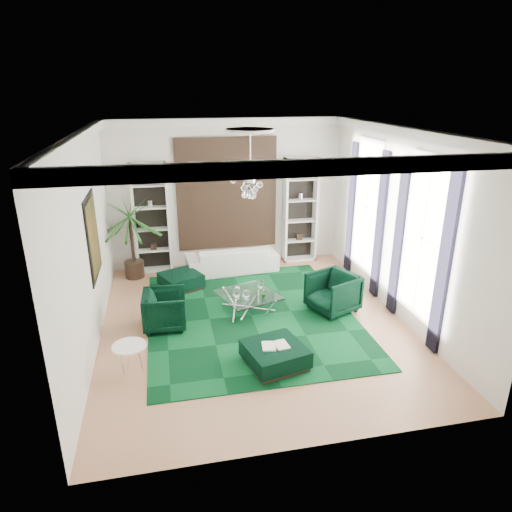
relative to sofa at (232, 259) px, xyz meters
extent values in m
cube|color=tan|center=(0.00, -2.85, -0.35)|extent=(6.00, 7.00, 0.02)
cube|color=white|center=(0.00, -2.85, 3.47)|extent=(6.00, 7.00, 0.02)
cube|color=silver|center=(0.00, 0.66, 1.56)|extent=(6.00, 0.02, 3.80)
cube|color=silver|center=(0.00, -6.36, 1.56)|extent=(6.00, 0.02, 3.80)
cube|color=silver|center=(-3.01, -2.85, 1.56)|extent=(0.02, 7.00, 3.80)
cube|color=silver|center=(3.01, -2.85, 1.56)|extent=(0.02, 7.00, 3.80)
cylinder|color=white|center=(0.00, -2.55, 3.43)|extent=(0.90, 0.90, 0.05)
cube|color=black|center=(0.00, 0.61, 1.56)|extent=(2.50, 0.06, 2.80)
cube|color=black|center=(-2.97, -2.25, 1.51)|extent=(0.04, 1.30, 1.60)
cube|color=white|center=(2.99, -3.75, 1.56)|extent=(0.03, 1.10, 2.90)
cube|color=black|center=(2.96, -4.53, 1.31)|extent=(0.07, 0.30, 3.25)
cube|color=black|center=(2.96, -2.97, 1.31)|extent=(0.07, 0.30, 3.25)
cube|color=white|center=(2.99, -1.35, 1.56)|extent=(0.03, 1.10, 2.90)
cube|color=black|center=(2.96, -2.13, 1.31)|extent=(0.07, 0.30, 3.25)
cube|color=black|center=(2.96, -0.57, 1.31)|extent=(0.07, 0.30, 3.25)
cube|color=black|center=(0.00, -2.55, -0.33)|extent=(4.20, 5.00, 0.02)
imported|color=white|center=(0.00, 0.00, 0.00)|extent=(2.38, 1.07, 0.68)
imported|color=black|center=(-1.75, -2.65, 0.04)|extent=(0.87, 0.85, 0.76)
imported|color=black|center=(1.75, -2.65, 0.08)|extent=(1.18, 1.17, 0.83)
cube|color=black|center=(-1.35, -0.85, -0.15)|extent=(1.12, 1.12, 0.38)
cube|color=black|center=(0.05, -4.40, -0.15)|extent=(1.14, 1.14, 0.38)
cube|color=white|center=(0.05, -4.40, 0.06)|extent=(0.46, 0.31, 0.03)
cylinder|color=white|center=(-2.35, -4.15, -0.07)|extent=(0.71, 0.71, 0.53)
imported|color=#215A1C|center=(0.28, -2.53, 0.16)|extent=(0.14, 0.13, 0.22)
camera|label=1|loc=(-1.65, -10.90, 4.16)|focal=32.00mm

